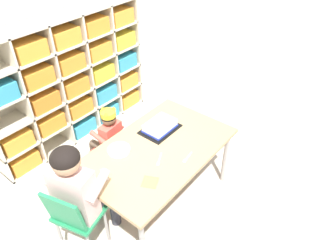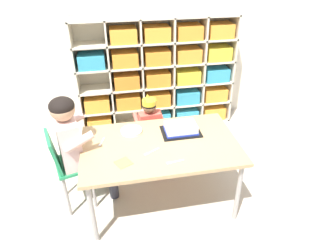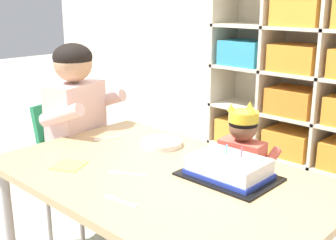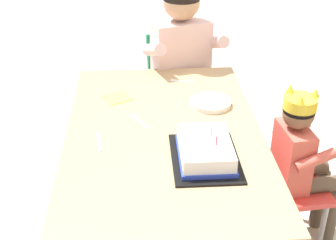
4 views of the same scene
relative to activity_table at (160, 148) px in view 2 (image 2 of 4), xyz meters
The scene contains 14 objects.
ground 0.58m from the activity_table, ahead, with size 16.00×16.00×0.00m, color #BCB2A3.
classroom_back_wall 1.80m from the activity_table, 90.00° to the left, with size 5.93×0.10×2.78m, color beige.
storage_cubby_shelf 1.42m from the activity_table, 79.39° to the left, with size 1.90×0.31×1.38m.
activity_table is the anchor object (origin of this frame).
classroom_chair_blue 0.55m from the activity_table, 90.36° to the left, with size 0.36×0.39×0.59m.
child_with_crown 0.61m from the activity_table, 91.29° to the left, with size 0.31×0.31×0.80m.
classroom_chair_adult_side 0.80m from the activity_table, behind, with size 0.38×0.39×0.75m.
adult_helper_seated 0.70m from the activity_table, 167.34° to the left, with size 0.47×0.45×1.06m.
birthday_cake_on_tray 0.26m from the activity_table, 34.24° to the left, with size 0.34×0.25×0.11m.
paper_plate_stack 0.32m from the activity_table, 134.10° to the left, with size 0.18×0.18×0.02m, color white.
paper_napkin_square 0.37m from the activity_table, 148.28° to the right, with size 0.11×0.11×0.00m, color #F4DB4C.
fork_near_cake_tray 0.49m from the activity_table, 166.58° to the left, with size 0.05×0.12×0.00m.
fork_near_child_seat 0.27m from the activity_table, 77.14° to the right, with size 0.14×0.03×0.00m.
fork_by_napkin 0.15m from the activity_table, 133.04° to the right, with size 0.13×0.08×0.00m.
Camera 2 is at (-0.33, -1.99, 2.03)m, focal length 31.71 mm.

